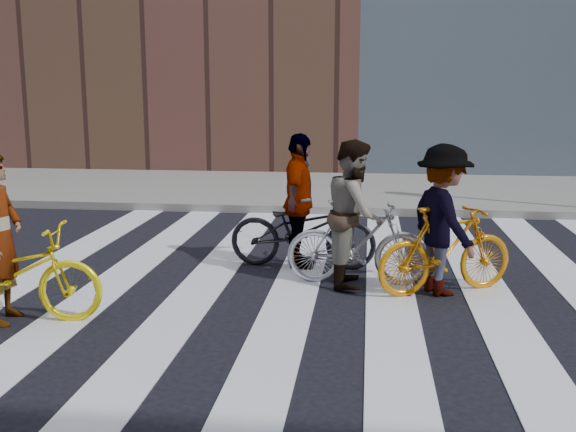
% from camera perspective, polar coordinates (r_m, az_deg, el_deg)
% --- Properties ---
extents(ground, '(100.00, 100.00, 0.00)m').
position_cam_1_polar(ground, '(7.52, 4.50, -7.13)').
color(ground, black).
rests_on(ground, ground).
extents(sidewalk_far, '(100.00, 5.00, 0.15)m').
position_cam_1_polar(sidewalk_far, '(14.82, 5.72, 2.13)').
color(sidewalk_far, gray).
rests_on(sidewalk_far, ground).
extents(zebra_crosswalk, '(8.25, 10.00, 0.01)m').
position_cam_1_polar(zebra_crosswalk, '(7.52, 4.50, -7.09)').
color(zebra_crosswalk, silver).
rests_on(zebra_crosswalk, ground).
extents(bike_yellow_left, '(1.94, 0.89, 0.99)m').
position_cam_1_polar(bike_yellow_left, '(7.27, -22.66, -4.54)').
color(bike_yellow_left, yellow).
rests_on(bike_yellow_left, ground).
extents(bike_silver_mid, '(1.70, 0.50, 1.02)m').
position_cam_1_polar(bike_silver_mid, '(8.00, 5.97, -2.26)').
color(bike_silver_mid, silver).
rests_on(bike_silver_mid, ground).
extents(bike_yellow_right, '(1.73, 1.14, 1.01)m').
position_cam_1_polar(bike_yellow_right, '(7.82, 13.24, -2.82)').
color(bike_yellow_right, orange).
rests_on(bike_yellow_right, ground).
extents(bike_dark_rear, '(1.93, 0.77, 1.00)m').
position_cam_1_polar(bike_dark_rear, '(8.72, 1.25, -1.17)').
color(bike_dark_rear, black).
rests_on(bike_dark_rear, ground).
extents(rider_left, '(0.49, 0.67, 1.71)m').
position_cam_1_polar(rider_left, '(7.21, -23.21, -1.72)').
color(rider_left, slate).
rests_on(rider_left, ground).
extents(rider_mid, '(0.66, 0.85, 1.73)m').
position_cam_1_polar(rider_mid, '(7.92, 5.65, 0.24)').
color(rider_mid, slate).
rests_on(rider_mid, ground).
extents(rider_right, '(1.04, 1.26, 1.70)m').
position_cam_1_polar(rider_right, '(7.74, 12.98, -0.33)').
color(rider_right, slate).
rests_on(rider_right, ground).
extents(rider_rear, '(0.48, 1.04, 1.74)m').
position_cam_1_polar(rider_rear, '(8.65, 0.93, 1.25)').
color(rider_rear, slate).
rests_on(rider_rear, ground).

